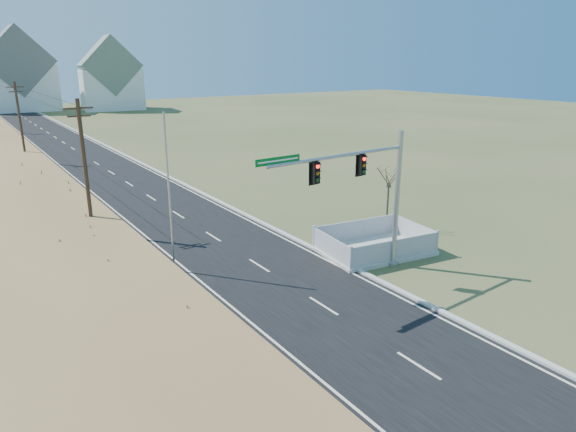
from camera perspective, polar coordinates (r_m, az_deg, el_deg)
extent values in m
plane|color=#3F4F26|center=(26.39, 1.28, -8.42)|extent=(260.00, 260.00, 0.00)
cube|color=black|center=(71.72, -22.45, 6.71)|extent=(8.00, 180.00, 0.06)
cube|color=#B2AFA8|center=(72.62, -19.25, 7.21)|extent=(0.30, 180.00, 0.18)
cylinder|color=#422D1E|center=(35.89, -21.59, 4.86)|extent=(0.26, 0.26, 9.00)
cube|color=#422D1E|center=(35.35, -22.29, 11.04)|extent=(1.80, 0.10, 0.10)
cube|color=#422D1E|center=(35.39, -22.20, 10.24)|extent=(1.40, 0.10, 0.10)
cylinder|color=#422D1E|center=(65.24, -27.59, 9.14)|extent=(0.26, 0.26, 9.00)
cube|color=#422D1E|center=(64.95, -28.07, 12.53)|extent=(1.80, 0.10, 0.10)
cube|color=#422D1E|center=(64.97, -28.01, 12.10)|extent=(1.40, 0.10, 0.10)
cube|color=white|center=(132.56, -27.61, 12.46)|extent=(15.00, 10.00, 10.00)
cube|color=slate|center=(132.41, -27.97, 14.99)|extent=(15.27, 10.20, 15.27)
cube|color=white|center=(128.18, -18.97, 13.13)|extent=(13.87, 10.31, 9.00)
cube|color=slate|center=(128.01, -19.21, 15.53)|extent=(14.12, 10.51, 13.24)
cylinder|color=#9EA0A5|center=(30.20, 11.56, -5.16)|extent=(0.66, 0.66, 0.22)
cylinder|color=#9EA0A5|center=(29.01, 11.99, 1.71)|extent=(0.29, 0.29, 7.71)
cylinder|color=#9EA0A5|center=(25.22, 5.79, 6.65)|extent=(8.81, 0.75, 0.18)
cube|color=black|center=(26.41, 8.21, 5.65)|extent=(0.36, 0.30, 1.05)
cube|color=black|center=(24.33, 3.09, 4.83)|extent=(0.36, 0.30, 1.05)
cube|color=#05611D|center=(22.82, -1.12, 6.19)|extent=(2.42, 0.20, 0.33)
cube|color=#B7B5AD|center=(31.91, 9.53, -3.79)|extent=(6.94, 5.16, 0.25)
cube|color=#AFAFB4|center=(30.14, 11.87, -3.69)|extent=(6.10, 0.84, 1.23)
cube|color=#AFAFB4|center=(33.23, 7.53, -1.49)|extent=(6.10, 0.84, 1.23)
cube|color=#AFAFB4|center=(30.03, 4.83, -3.45)|extent=(0.59, 4.07, 1.23)
cube|color=#AFAFB4|center=(33.49, 13.85, -1.71)|extent=(0.59, 4.07, 1.23)
cube|color=white|center=(31.79, 9.55, -3.45)|extent=(0.51, 0.06, 0.64)
cube|color=red|center=(31.77, 9.59, -3.47)|extent=(0.41, 0.03, 0.18)
cylinder|color=#B7B5AD|center=(29.41, -12.49, -5.89)|extent=(0.40, 0.40, 0.18)
cylinder|color=#9EA0A5|center=(28.04, -13.05, 2.25)|extent=(0.11, 0.11, 8.79)
cylinder|color=#4C3F33|center=(36.15, 10.98, 1.00)|extent=(0.14, 0.14, 3.08)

